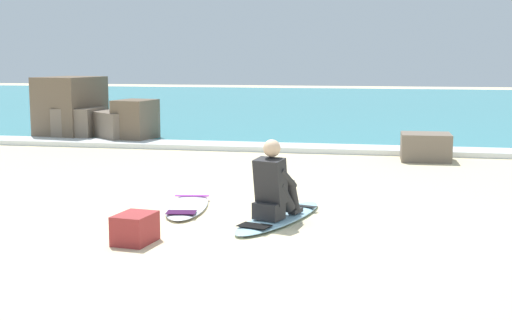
{
  "coord_description": "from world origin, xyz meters",
  "views": [
    {
      "loc": [
        2.49,
        -8.29,
        1.99
      ],
      "look_at": [
        0.54,
        1.29,
        0.55
      ],
      "focal_mm": 49.67,
      "sensor_mm": 36.0,
      "label": 1
    }
  ],
  "objects_px": {
    "surfboard_spare_near": "(187,206)",
    "beach_bag": "(135,228)",
    "shoreline_rock": "(426,147)",
    "surfboard_main": "(279,217)",
    "surfer_seated": "(274,188)"
  },
  "relations": [
    {
      "from": "surfboard_main",
      "to": "surfer_seated",
      "type": "height_order",
      "value": "surfer_seated"
    },
    {
      "from": "surfboard_main",
      "to": "shoreline_rock",
      "type": "relative_size",
      "value": 2.3
    },
    {
      "from": "surfboard_spare_near",
      "to": "beach_bag",
      "type": "height_order",
      "value": "beach_bag"
    },
    {
      "from": "beach_bag",
      "to": "surfboard_main",
      "type": "bearing_deg",
      "value": 45.56
    },
    {
      "from": "surfboard_main",
      "to": "beach_bag",
      "type": "xyz_separation_m",
      "value": [
        -1.34,
        -1.37,
        0.12
      ]
    },
    {
      "from": "surfer_seated",
      "to": "beach_bag",
      "type": "relative_size",
      "value": 1.97
    },
    {
      "from": "shoreline_rock",
      "to": "beach_bag",
      "type": "xyz_separation_m",
      "value": [
        -3.26,
        -6.88,
        -0.1
      ]
    },
    {
      "from": "surfboard_spare_near",
      "to": "beach_bag",
      "type": "bearing_deg",
      "value": -91.09
    },
    {
      "from": "surfboard_spare_near",
      "to": "beach_bag",
      "type": "distance_m",
      "value": 1.8
    },
    {
      "from": "beach_bag",
      "to": "surfer_seated",
      "type": "bearing_deg",
      "value": 42.65
    },
    {
      "from": "surfboard_main",
      "to": "beach_bag",
      "type": "height_order",
      "value": "beach_bag"
    },
    {
      "from": "surfboard_main",
      "to": "surfboard_spare_near",
      "type": "xyz_separation_m",
      "value": [
        -1.31,
        0.42,
        0.0
      ]
    },
    {
      "from": "surfboard_main",
      "to": "surfboard_spare_near",
      "type": "relative_size",
      "value": 1.18
    },
    {
      "from": "surfer_seated",
      "to": "beach_bag",
      "type": "xyz_separation_m",
      "value": [
        -1.3,
        -1.2,
        -0.28
      ]
    },
    {
      "from": "surfboard_spare_near",
      "to": "shoreline_rock",
      "type": "xyz_separation_m",
      "value": [
        3.22,
        5.09,
        0.23
      ]
    }
  ]
}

